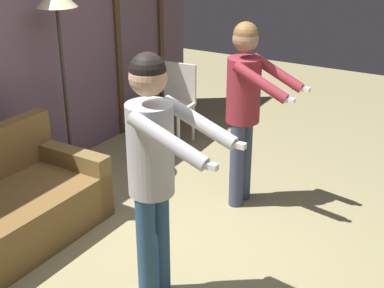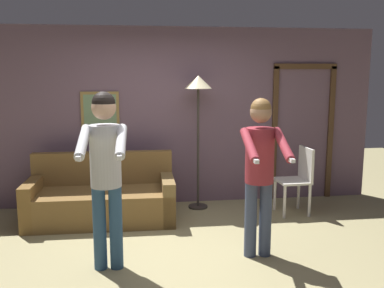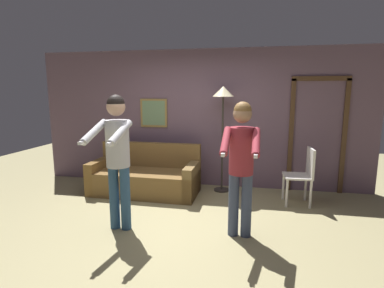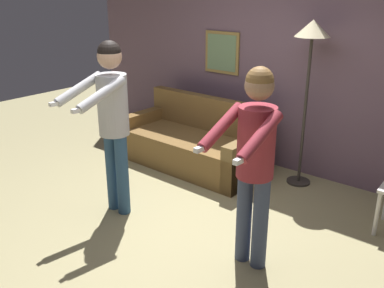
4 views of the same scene
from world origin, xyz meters
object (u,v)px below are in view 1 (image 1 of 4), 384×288
object	(u,v)px
torchiere_lamp	(58,17)
person_standing_right	(245,99)
dining_chair_distant	(176,99)
person_standing_left	(153,160)

from	to	relation	value
torchiere_lamp	person_standing_right	world-z (taller)	torchiere_lamp
person_standing_right	torchiere_lamp	bearing A→B (deg)	102.59
dining_chair_distant	person_standing_left	bearing A→B (deg)	-150.59
person_standing_left	torchiere_lamp	bearing A→B (deg)	57.55
person_standing_left	person_standing_right	size ratio (longest dim) A/B	1.05
torchiere_lamp	person_standing_right	size ratio (longest dim) A/B	1.13
torchiere_lamp	person_standing_left	world-z (taller)	torchiere_lamp
person_standing_left	person_standing_right	bearing A→B (deg)	3.58
person_standing_left	person_standing_right	distance (m)	1.57
dining_chair_distant	torchiere_lamp	bearing A→B (deg)	162.36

